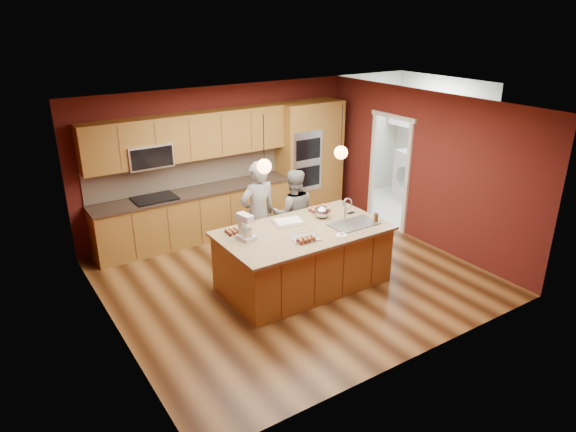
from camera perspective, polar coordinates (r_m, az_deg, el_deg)
floor at (r=8.21m, az=0.56°, el=-6.79°), size 5.50×5.50×0.00m
ceiling at (r=7.31m, az=0.64°, el=12.13°), size 5.50×5.50×0.00m
wall_back at (r=9.74m, az=-7.64°, el=6.26°), size 5.50×0.00×5.50m
wall_front at (r=5.91m, az=14.23°, el=-4.82°), size 5.50×0.00×5.50m
wall_left at (r=6.64m, az=-19.57°, el=-2.39°), size 0.00×5.00×5.00m
wall_right at (r=9.39m, az=14.76°, el=5.15°), size 0.00×5.00×5.00m
cabinet_run at (r=9.36m, az=-10.59°, el=3.10°), size 3.74×0.64×2.30m
oven_column at (r=10.44m, az=2.35°, el=6.37°), size 1.30×0.62×2.30m
doorway_trim at (r=9.99m, az=11.17°, el=4.65°), size 0.08×1.11×2.20m
laundry_room at (r=11.20m, az=16.19°, el=10.80°), size 2.60×2.70×2.70m
pendant_left at (r=6.89m, az=-2.66°, el=5.57°), size 0.20×0.20×0.80m
pendant_right at (r=7.62m, az=5.90°, el=7.05°), size 0.20×0.20×0.80m
island at (r=7.79m, az=1.81°, el=-4.54°), size 2.52×1.41×1.31m
person_left at (r=8.24m, az=-3.34°, el=0.14°), size 0.67×0.46×1.78m
person_right at (r=8.62m, az=0.58°, el=0.28°), size 0.92×0.84×1.53m
stand_mixer at (r=7.24m, az=-4.75°, el=-1.40°), size 0.24×0.30×0.37m
sheet_cake at (r=7.80m, az=0.03°, el=-0.65°), size 0.51×0.42×0.05m
cooling_rack at (r=7.29m, az=1.94°, el=-2.46°), size 0.45×0.37×0.02m
mixing_bowl at (r=8.00m, az=3.83°, el=0.45°), size 0.23×0.23×0.20m
plate at (r=7.41m, az=5.94°, el=-2.14°), size 0.16×0.16×0.01m
tumbler at (r=7.97m, az=9.75°, el=-0.14°), size 0.07×0.07×0.13m
phone at (r=8.26m, az=7.01°, el=0.36°), size 0.14×0.08×0.01m
cupcakes_left at (r=7.51m, az=-5.91°, el=-1.60°), size 0.29×0.21×0.06m
cupcakes_rack at (r=7.16m, az=2.02°, el=-2.57°), size 0.29×0.15×0.07m
cupcakes_right at (r=8.27m, az=3.54°, el=0.75°), size 0.34×0.25×0.08m
washer at (r=11.17m, az=16.43°, el=2.85°), size 0.71×0.72×0.93m
dryer at (r=11.63m, az=13.97°, el=4.31°), size 0.80×0.81×1.11m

